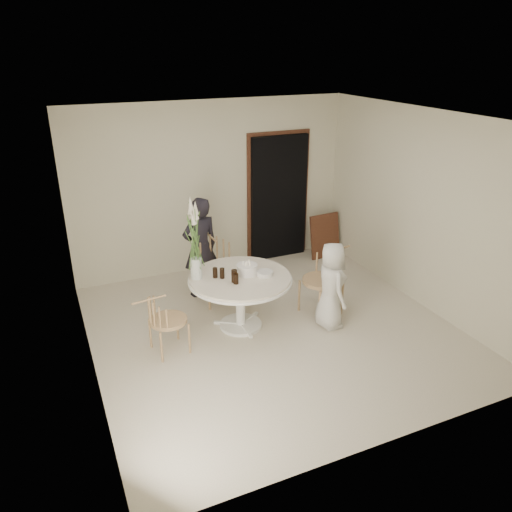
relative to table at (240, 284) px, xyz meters
name	(u,v)px	position (x,y,z in m)	size (l,w,h in m)	color
ground	(273,329)	(0.35, -0.25, -0.62)	(4.50, 4.50, 0.00)	beige
room_shell	(274,212)	(0.35, -0.25, 1.00)	(4.50, 4.50, 4.50)	silver
doorway	(279,198)	(1.50, 1.94, 0.43)	(1.00, 0.10, 2.10)	black
door_trim	(278,194)	(1.50, 1.98, 0.49)	(1.12, 0.03, 2.22)	brown
table	(240,284)	(0.00, 0.00, 0.00)	(1.33, 1.33, 0.73)	white
picture_frame	(325,236)	(2.24, 1.60, -0.24)	(0.57, 0.04, 0.76)	brown
chair_far	(214,259)	(-0.03, 0.94, -0.01)	(0.54, 0.58, 0.93)	tan
chair_right	(329,272)	(1.27, -0.08, -0.03)	(0.60, 0.56, 0.91)	tan
chair_left	(159,317)	(-1.11, -0.19, -0.11)	(0.50, 0.47, 0.78)	tan
girl	(200,247)	(-0.17, 1.09, 0.13)	(0.55, 0.36, 1.50)	black
boy	(331,286)	(1.08, -0.45, -0.03)	(0.57, 0.37, 1.17)	silver
birthday_cake	(247,269)	(0.11, 0.03, 0.18)	(0.27, 0.27, 0.18)	white
cola_tumbler_a	(234,276)	(-0.13, -0.12, 0.20)	(0.08, 0.08, 0.16)	black
cola_tumbler_b	(236,279)	(-0.12, -0.17, 0.18)	(0.06, 0.06, 0.14)	black
cola_tumbler_c	(215,273)	(-0.30, 0.10, 0.18)	(0.06, 0.06, 0.13)	black
cola_tumbler_d	(222,273)	(-0.22, 0.05, 0.18)	(0.06, 0.06, 0.13)	black
plate_stack	(265,273)	(0.30, -0.10, 0.14)	(0.21, 0.21, 0.05)	silver
flower_vase	(195,240)	(-0.52, 0.18, 0.62)	(0.15, 0.15, 1.08)	silver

